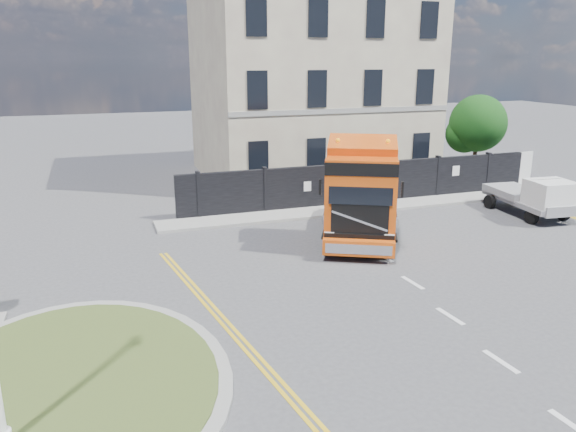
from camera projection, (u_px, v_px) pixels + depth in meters
name	position (u px, v px, depth m)	size (l,w,h in m)	color
ground	(320.00, 290.00, 16.97)	(120.00, 120.00, 0.00)	#424244
traffic_island	(72.00, 383.00, 12.01)	(6.80, 6.80, 0.17)	gray
hoarding_fence	(375.00, 182.00, 26.95)	(18.80, 0.25, 2.00)	black
georgian_building	(309.00, 76.00, 32.28)	(12.30, 10.30, 12.80)	beige
tree	(475.00, 126.00, 31.69)	(3.20, 3.20, 4.80)	#382619
pavement_far	(373.00, 207.00, 26.22)	(20.00, 1.60, 0.12)	gray
truck	(361.00, 198.00, 20.86)	(5.15, 6.93, 3.92)	black
flatbed_pickup	(541.00, 197.00, 24.22)	(2.12, 4.46, 1.79)	gray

